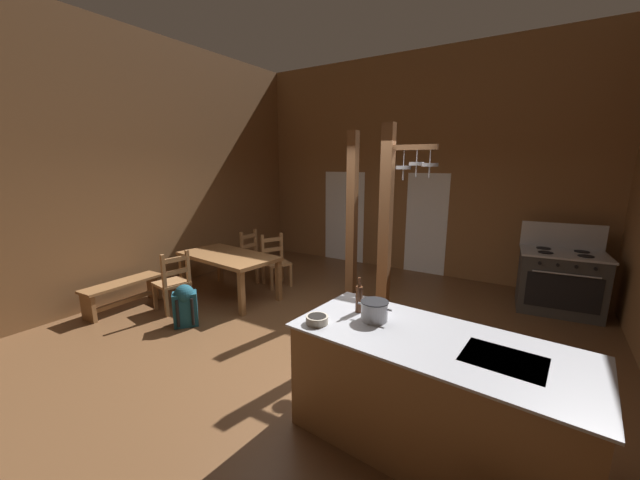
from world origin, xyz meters
TOP-DOWN VIEW (x-y plane):
  - ground_plane at (0.00, 0.00)m, footprint 7.70×8.26m
  - wall_back at (0.00, 3.80)m, footprint 7.70×0.14m
  - wall_left at (-3.52, 0.00)m, footprint 0.14×8.26m
  - glazed_door_back_left at (-1.55, 3.72)m, footprint 1.00×0.01m
  - glazed_panel_back_right at (0.34, 3.72)m, footprint 0.84×0.01m
  - kitchen_island at (1.78, -0.96)m, footprint 2.23×1.12m
  - stove_range at (2.68, 2.85)m, footprint 1.21×0.92m
  - support_post_with_pot_rack at (0.73, 0.68)m, footprint 0.67×0.20m
  - support_post_center at (-0.17, 1.42)m, footprint 0.14×0.14m
  - dining_table at (-2.05, 0.58)m, footprint 1.78×1.07m
  - ladderback_chair_near_window at (-2.32, -0.31)m, footprint 0.51×0.51m
  - ladderback_chair_by_post at (-2.36, 1.54)m, footprint 0.45×0.45m
  - ladderback_chair_at_table_end at (-1.77, 1.47)m, footprint 0.59×0.59m
  - bench_along_left_wall at (-3.06, -0.69)m, footprint 0.41×1.20m
  - backpack at (-1.73, -0.56)m, footprint 0.39×0.39m
  - stockpot_on_counter at (1.25, -0.89)m, footprint 0.30×0.23m
  - mixing_bowl_on_counter at (0.88, -1.20)m, footprint 0.19×0.19m
  - bottle_tall_on_counter at (1.06, -0.81)m, footprint 0.06×0.06m

SIDE VIEW (x-z plane):
  - ground_plane at x=0.00m, z-range -0.10..0.00m
  - bench_along_left_wall at x=-3.06m, z-range 0.08..0.52m
  - backpack at x=-1.73m, z-range 0.02..0.61m
  - ladderback_chair_near_window at x=-2.32m, z-range -0.02..0.93m
  - ladderback_chair_by_post at x=-2.36m, z-range -0.02..0.93m
  - ladderback_chair_at_table_end at x=-1.77m, z-range -0.02..0.93m
  - kitchen_island at x=1.78m, z-range 0.00..0.93m
  - stove_range at x=2.68m, z-range -0.18..1.14m
  - dining_table at x=-2.05m, z-range 0.28..1.02m
  - mixing_bowl_on_counter at x=0.88m, z-range 0.93..1.00m
  - stockpot_on_counter at x=1.25m, z-range 0.94..1.10m
  - glazed_door_back_left at x=-1.55m, z-range 0.00..2.05m
  - glazed_panel_back_right at x=0.34m, z-range 0.00..2.05m
  - bottle_tall_on_counter at x=1.06m, z-range 0.90..1.22m
  - support_post_center at x=-0.17m, z-range 0.00..2.71m
  - support_post_with_pot_rack at x=0.73m, z-range 0.11..2.83m
  - wall_back at x=0.00m, z-range 0.00..4.36m
  - wall_left at x=-3.52m, z-range 0.00..4.36m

